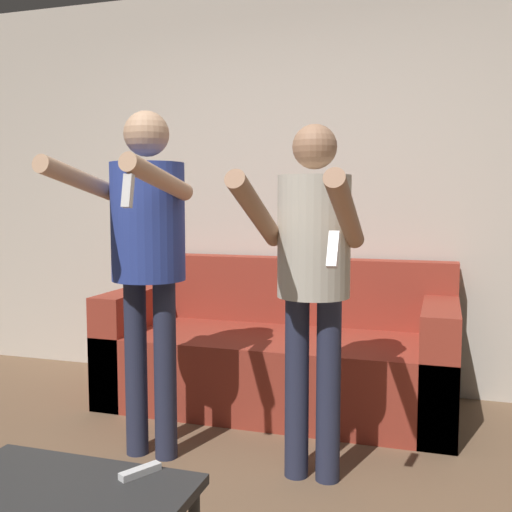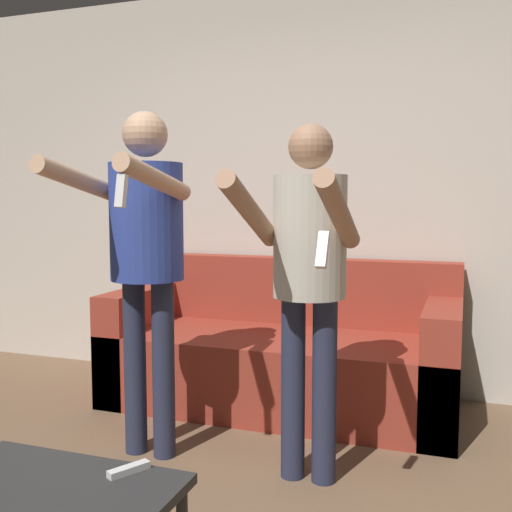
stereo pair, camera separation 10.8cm
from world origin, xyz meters
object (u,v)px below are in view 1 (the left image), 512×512
Objects in this scene: remote_on_table at (140,471)px; person_standing_left at (147,241)px; couch at (279,356)px; person_standing_right at (313,262)px; coffee_table at (64,499)px.

person_standing_left is at bearing 115.66° from remote_on_table.
couch is 1.32× the size of person_standing_right.
couch is 1.25m from person_standing_right.
person_standing_left reaches higher than person_standing_right.
person_standing_left is at bearing -113.30° from couch.
person_standing_left is 1.27m from coffee_table.
remote_on_table is (0.19, 0.15, 0.05)m from coffee_table.
person_standing_right is (0.81, -0.01, -0.08)m from person_standing_left.
person_standing_right reaches higher than coffee_table.
coffee_table is at bearing -95.87° from couch.
person_standing_left reaches higher than remote_on_table.
person_standing_right is at bearing -0.36° from person_standing_left.
remote_on_table is at bearing -116.46° from person_standing_right.
couch is 1.25× the size of person_standing_left.
couch is 14.21× the size of remote_on_table.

